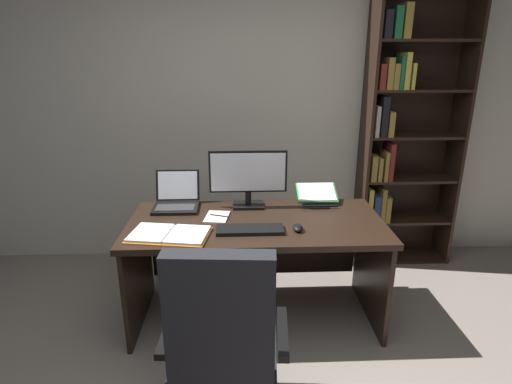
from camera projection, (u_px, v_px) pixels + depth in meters
The scene contains 12 objects.
wall_back at pixel (258, 98), 3.58m from camera, with size 5.65×0.12×2.87m, color beige.
desk at pixel (256, 243), 2.91m from camera, with size 1.70×0.80×0.74m.
bookshelf at pixel (400, 138), 3.52m from camera, with size 0.82×0.31×2.28m.
office_chair at pixel (224, 356), 1.98m from camera, with size 0.64×0.60×1.04m.
monitor at pixel (248, 178), 2.96m from camera, with size 0.55×0.16×0.41m.
laptop at pixel (176, 200), 3.00m from camera, with size 0.32×0.31×0.24m.
keyboard at pixel (250, 230), 2.60m from camera, with size 0.42×0.15×0.02m, color black.
computer_mouse at pixel (298, 228), 2.61m from camera, with size 0.06×0.10×0.04m, color black.
reading_stand_with_book at pixel (317, 195), 3.08m from camera, with size 0.29×0.26×0.12m.
open_binder at pixel (169, 234), 2.53m from camera, with size 0.52×0.36×0.02m.
notepad at pixel (217, 217), 2.82m from camera, with size 0.15×0.21×0.01m, color silver.
pen at pixel (220, 216), 2.82m from camera, with size 0.01×0.01×0.14m, color black.
Camera 1 is at (-0.17, -1.46, 1.81)m, focal length 29.20 mm.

